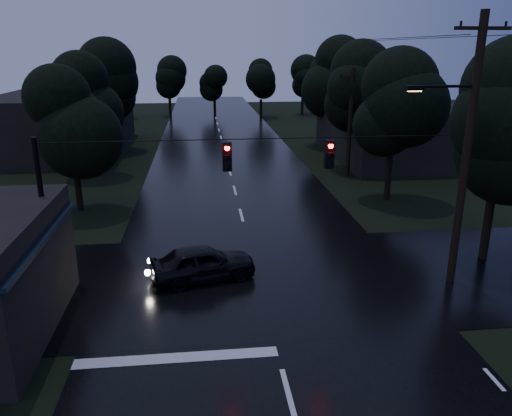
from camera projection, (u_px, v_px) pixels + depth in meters
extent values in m
cube|color=black|center=(230.00, 172.00, 36.83)|extent=(12.00, 120.00, 0.02)
cube|color=black|center=(258.00, 279.00, 19.80)|extent=(60.00, 9.00, 0.02)
cube|color=black|center=(42.00, 239.00, 15.24)|extent=(0.30, 7.00, 0.15)
cylinder|color=black|center=(9.00, 342.00, 12.90)|extent=(0.10, 0.10, 3.00)
cylinder|color=black|center=(67.00, 252.00, 18.58)|extent=(0.10, 0.10, 3.00)
cube|color=#FFDD66|center=(28.00, 281.00, 14.03)|extent=(0.06, 1.60, 0.50)
cube|color=#FFDD66|center=(54.00, 245.00, 16.58)|extent=(0.06, 1.20, 0.50)
cube|color=black|center=(395.00, 131.00, 41.43)|extent=(10.00, 14.00, 4.40)
cube|color=black|center=(64.00, 122.00, 44.04)|extent=(10.00, 16.00, 5.00)
cylinder|color=black|center=(466.00, 157.00, 18.12)|extent=(0.30, 0.30, 10.00)
cube|color=black|center=(483.00, 28.00, 16.77)|extent=(2.00, 0.12, 0.12)
cylinder|color=black|center=(445.00, 86.00, 17.24)|extent=(2.20, 0.10, 0.10)
cube|color=black|center=(415.00, 88.00, 17.14)|extent=(0.60, 0.25, 0.18)
cube|color=#FFB266|center=(414.00, 91.00, 17.17)|extent=(0.45, 0.18, 0.03)
cylinder|color=black|center=(350.00, 124.00, 34.67)|extent=(0.30, 0.30, 7.50)
cube|color=black|center=(353.00, 77.00, 33.71)|extent=(2.00, 0.12, 0.12)
cylinder|color=black|center=(45.00, 224.00, 17.14)|extent=(0.18, 0.18, 6.00)
cylinder|color=black|center=(262.00, 139.00, 17.08)|extent=(15.00, 0.03, 0.03)
cube|color=black|center=(227.00, 157.00, 17.13)|extent=(0.32, 0.25, 1.00)
sphere|color=#FF0C07|center=(227.00, 158.00, 16.99)|extent=(0.18, 0.18, 0.18)
cube|color=black|center=(329.00, 154.00, 17.52)|extent=(0.32, 0.25, 1.00)
sphere|color=#FF0C07|center=(330.00, 155.00, 17.37)|extent=(0.18, 0.18, 0.18)
cylinder|color=black|center=(487.00, 228.00, 21.38)|extent=(0.36, 0.36, 2.80)
sphere|color=black|center=(499.00, 150.00, 20.34)|extent=(4.48, 4.48, 4.48)
sphere|color=black|center=(503.00, 120.00, 19.97)|extent=(4.48, 4.48, 4.48)
sphere|color=black|center=(508.00, 90.00, 19.60)|extent=(4.48, 4.48, 4.48)
cylinder|color=black|center=(78.00, 189.00, 27.93)|extent=(0.36, 0.36, 2.45)
sphere|color=black|center=(72.00, 136.00, 27.02)|extent=(3.92, 3.92, 3.92)
sphere|color=black|center=(70.00, 117.00, 26.70)|extent=(3.92, 3.92, 3.92)
sphere|color=black|center=(68.00, 97.00, 26.38)|extent=(3.92, 3.92, 3.92)
cylinder|color=black|center=(95.00, 158.00, 35.41)|extent=(0.36, 0.36, 2.62)
sphere|color=black|center=(90.00, 113.00, 34.43)|extent=(4.20, 4.20, 4.20)
sphere|color=black|center=(89.00, 96.00, 34.09)|extent=(4.20, 4.20, 4.20)
sphere|color=black|center=(87.00, 79.00, 33.74)|extent=(4.20, 4.20, 4.20)
cylinder|color=black|center=(110.00, 134.00, 44.78)|extent=(0.36, 0.36, 2.80)
sphere|color=black|center=(106.00, 95.00, 43.74)|extent=(4.48, 4.48, 4.48)
sphere|color=black|center=(105.00, 81.00, 43.37)|extent=(4.48, 4.48, 4.48)
sphere|color=black|center=(104.00, 67.00, 43.00)|extent=(4.48, 4.48, 4.48)
cylinder|color=black|center=(388.00, 179.00, 29.81)|extent=(0.36, 0.36, 2.62)
sphere|color=black|center=(393.00, 125.00, 28.84)|extent=(4.20, 4.20, 4.20)
sphere|color=black|center=(394.00, 106.00, 28.49)|extent=(4.20, 4.20, 4.20)
sphere|color=black|center=(396.00, 85.00, 28.15)|extent=(4.20, 4.20, 4.20)
cylinder|color=black|center=(357.00, 151.00, 37.42)|extent=(0.36, 0.36, 2.80)
sphere|color=black|center=(360.00, 105.00, 36.38)|extent=(4.48, 4.48, 4.48)
sphere|color=black|center=(361.00, 88.00, 36.01)|extent=(4.48, 4.48, 4.48)
sphere|color=black|center=(362.00, 71.00, 35.64)|extent=(4.48, 4.48, 4.48)
cylinder|color=black|center=(331.00, 129.00, 46.92)|extent=(0.36, 0.36, 2.97)
sphere|color=black|center=(333.00, 90.00, 45.81)|extent=(4.76, 4.76, 4.76)
sphere|color=black|center=(334.00, 75.00, 45.42)|extent=(4.76, 4.76, 4.76)
sphere|color=black|center=(334.00, 61.00, 45.03)|extent=(4.76, 4.76, 4.76)
imported|color=black|center=(203.00, 263.00, 19.61)|extent=(4.41, 2.58, 1.41)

